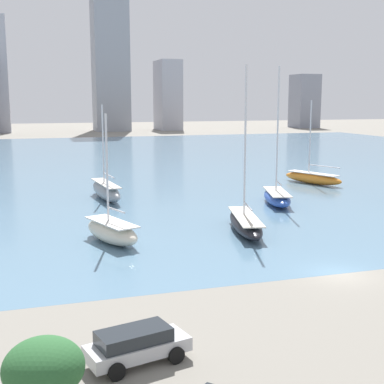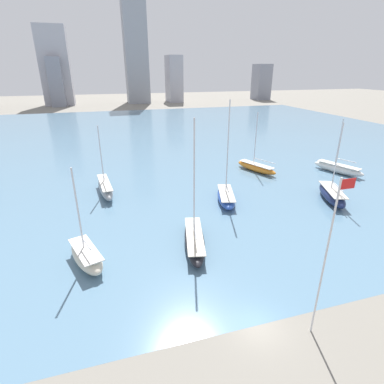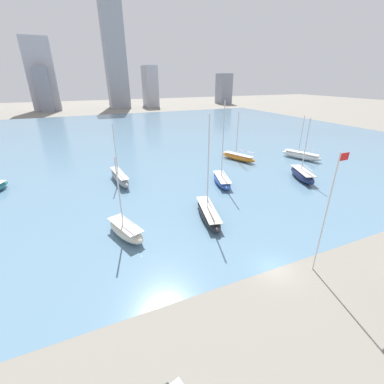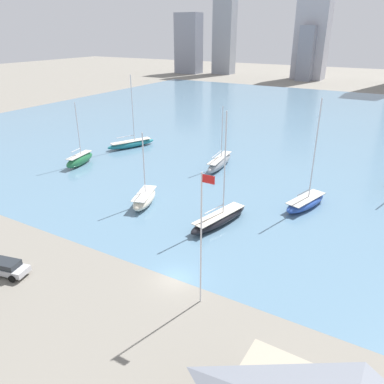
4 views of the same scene
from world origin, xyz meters
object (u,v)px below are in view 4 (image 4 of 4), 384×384
at_px(sailboat_gray, 220,162).
at_px(parked_wagon_silver, 6,267).
at_px(flag_pole, 202,237).
at_px(sailboat_teal, 131,143).
at_px(sailboat_cream, 144,198).
at_px(sailboat_blue, 306,202).
at_px(sailboat_green, 80,159).
at_px(sailboat_black, 219,218).

bearing_deg(sailboat_gray, parked_wagon_silver, -102.19).
bearing_deg(sailboat_gray, flag_pole, -72.00).
relative_size(sailboat_gray, sailboat_teal, 0.74).
relative_size(flag_pole, sailboat_cream, 1.22).
bearing_deg(sailboat_cream, flag_pole, -58.65).
xyz_separation_m(sailboat_blue, parked_wagon_silver, (-22.51, -31.54, 0.03)).
bearing_deg(flag_pole, sailboat_teal, 135.83).
bearing_deg(sailboat_gray, sailboat_blue, -31.51).
height_order(sailboat_blue, parked_wagon_silver, sailboat_blue).
distance_m(sailboat_green, sailboat_cream, 22.16).
bearing_deg(parked_wagon_silver, sailboat_cream, 160.53).
bearing_deg(sailboat_gray, sailboat_green, -158.81).
xyz_separation_m(sailboat_cream, parked_wagon_silver, (-2.19, -20.73, -0.08)).
xyz_separation_m(sailboat_green, sailboat_cream, (20.76, -7.75, -0.13)).
distance_m(sailboat_green, sailboat_gray, 25.97).
bearing_deg(flag_pole, sailboat_black, 110.13).
bearing_deg(sailboat_black, sailboat_cream, -166.29).
bearing_deg(sailboat_gray, sailboat_cream, -102.71).
bearing_deg(sailboat_green, sailboat_teal, 75.54).
distance_m(flag_pole, sailboat_black, 16.54).
bearing_deg(sailboat_cream, sailboat_teal, 113.47).
distance_m(sailboat_gray, sailboat_teal, 22.26).
xyz_separation_m(sailboat_blue, sailboat_green, (-41.09, -3.06, 0.24)).
height_order(sailboat_blue, sailboat_black, sailboat_blue).
xyz_separation_m(flag_pole, sailboat_cream, (-17.23, 14.31, -5.97)).
relative_size(sailboat_black, sailboat_teal, 0.98).
height_order(sailboat_cream, sailboat_black, sailboat_black).
bearing_deg(parked_wagon_silver, sailboat_blue, 131.04).
xyz_separation_m(sailboat_teal, parked_wagon_silver, (17.57, -42.35, 0.04)).
bearing_deg(parked_wagon_silver, sailboat_gray, 160.04).
distance_m(flag_pole, sailboat_gray, 37.37).
distance_m(sailboat_blue, sailboat_cream, 23.02).
height_order(flag_pole, sailboat_blue, sailboat_blue).
bearing_deg(sailboat_black, sailboat_teal, 158.95).
height_order(sailboat_teal, parked_wagon_silver, sailboat_teal).
height_order(sailboat_black, parked_wagon_silver, sailboat_black).
bearing_deg(sailboat_black, sailboat_green, 179.97).
bearing_deg(sailboat_green, sailboat_black, -23.43).
height_order(flag_pole, sailboat_teal, sailboat_teal).
xyz_separation_m(sailboat_green, sailboat_gray, (23.17, 11.74, -0.04)).
relative_size(sailboat_gray, parked_wagon_silver, 2.26).
xyz_separation_m(sailboat_black, parked_wagon_silver, (-14.12, -20.86, 0.05)).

